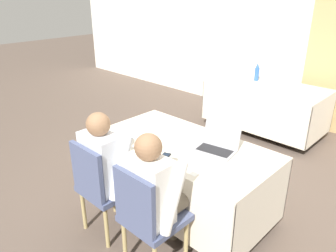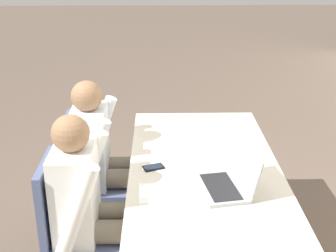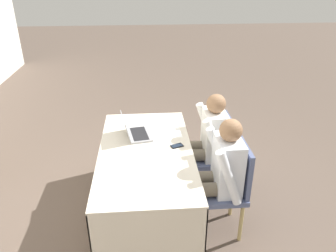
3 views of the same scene
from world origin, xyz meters
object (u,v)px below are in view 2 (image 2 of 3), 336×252
Objects in this scene: laptop at (228,182)px; person_checkered_shirt at (102,154)px; cell_phone at (153,167)px; chair_near_right at (74,226)px; chair_near_left at (88,175)px; person_white_shirt at (91,201)px.

laptop is 0.97m from person_checkered_shirt.
laptop is at bearing 36.66° from cell_phone.
chair_near_left is at bearing 0.00° from chair_near_right.
chair_near_right is at bearing -82.48° from cell_phone.
person_checkered_shirt is at bearing -9.93° from chair_near_right.
person_checkered_shirt reaches higher than chair_near_left.
person_white_shirt is (0.00, 0.10, 0.16)m from chair_near_right.
chair_near_left is at bearing -149.16° from cell_phone.
cell_phone is (-0.25, -0.41, -0.04)m from laptop.
person_white_shirt is (0.59, 0.00, 0.00)m from person_checkered_shirt.
person_checkered_shirt and person_white_shirt have the same top height.
laptop is 0.43× the size of chair_near_left.
chair_near_right is 0.78× the size of person_checkered_shirt.
chair_near_left reaches higher than cell_phone.
person_checkered_shirt is at bearing 0.00° from person_white_shirt.
person_white_shirt reaches higher than chair_near_left.
chair_near_right is at bearing -100.12° from laptop.
cell_phone is 0.15× the size of chair_near_left.
cell_phone is 0.56m from chair_near_right.
cell_phone is at bearing -127.66° from chair_near_left.
cell_phone is at bearing -60.98° from chair_near_right.
laptop is at bearing -128.56° from person_checkered_shirt.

